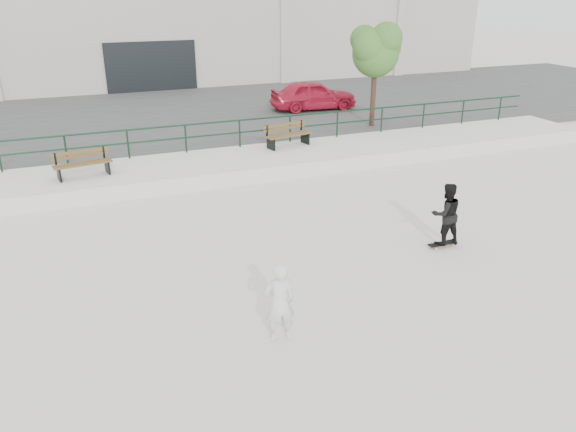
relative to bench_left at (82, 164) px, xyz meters
name	(u,v)px	position (x,y,z in m)	size (l,w,h in m)	color
ground	(353,308)	(4.58, -9.36, -0.90)	(120.00, 120.00, 0.00)	silver
ledge	(224,166)	(4.58, 0.14, -0.65)	(30.00, 3.00, 0.50)	silver
parking_strip	(175,117)	(4.58, 8.64, -0.65)	(60.00, 14.00, 0.50)	#3E3E3E
railing	(213,130)	(4.58, 1.44, 0.34)	(28.00, 0.06, 1.03)	#12311D
commercial_building	(128,9)	(4.58, 22.64, 3.67)	(44.20, 16.33, 8.00)	beige
bench_left	(82,164)	(0.00, 0.00, 0.00)	(1.82, 0.78, 0.81)	brown
bench_right	(287,135)	(7.26, 0.91, 0.02)	(1.90, 0.90, 0.84)	brown
tree	(376,48)	(11.87, 2.67, 2.77)	(2.38, 2.12, 4.24)	#4D3026
red_car	(313,95)	(10.87, 6.58, 0.29)	(1.64, 4.06, 1.38)	#BA1631
skateboard	(442,244)	(8.02, -7.62, -0.83)	(0.79, 0.23, 0.09)	black
standing_skater	(446,214)	(8.02, -7.62, -0.02)	(0.76, 0.60, 1.57)	black
seated_skater	(279,303)	(2.80, -9.82, -0.11)	(0.58, 0.38, 1.58)	silver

